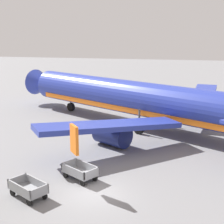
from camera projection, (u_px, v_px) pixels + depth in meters
name	position (u px, v px, depth m)	size (l,w,h in m)	color
ground_plane	(94.00, 193.00, 21.79)	(220.00, 220.00, 0.00)	slate
airplane	(141.00, 100.00, 36.25)	(34.60, 28.70, 11.34)	#28389E
baggage_cart_nearest	(28.00, 188.00, 21.09)	(3.45, 2.45, 1.07)	gray
baggage_cart_second_in_row	(80.00, 171.00, 23.69)	(3.42, 2.49, 1.07)	gray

